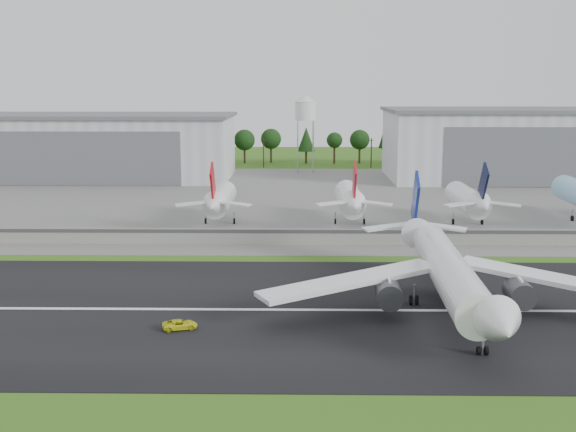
{
  "coord_description": "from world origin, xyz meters",
  "views": [
    {
      "loc": [
        -7.37,
        -94.3,
        33.52
      ],
      "look_at": [
        -9.47,
        40.0,
        9.0
      ],
      "focal_mm": 45.0,
      "sensor_mm": 36.0,
      "label": 1
    }
  ],
  "objects_px": {
    "ground_vehicle": "(180,324)",
    "parked_jet_red_a": "(219,200)",
    "main_airliner": "(449,280)",
    "parked_jet_navy": "(470,200)",
    "parked_jet_red_b": "(350,200)"
  },
  "relations": [
    {
      "from": "ground_vehicle",
      "to": "parked_jet_red_a",
      "type": "bearing_deg",
      "value": -15.02
    },
    {
      "from": "main_airliner",
      "to": "parked_jet_navy",
      "type": "distance_m",
      "value": 69.53
    },
    {
      "from": "parked_jet_navy",
      "to": "parked_jet_red_b",
      "type": "bearing_deg",
      "value": 179.97
    },
    {
      "from": "main_airliner",
      "to": "ground_vehicle",
      "type": "distance_m",
      "value": 39.98
    },
    {
      "from": "main_airliner",
      "to": "parked_jet_navy",
      "type": "relative_size",
      "value": 1.89
    },
    {
      "from": "main_airliner",
      "to": "parked_jet_red_a",
      "type": "bearing_deg",
      "value": -55.74
    },
    {
      "from": "parked_jet_red_b",
      "to": "parked_jet_navy",
      "type": "bearing_deg",
      "value": -0.03
    },
    {
      "from": "main_airliner",
      "to": "parked_jet_red_a",
      "type": "distance_m",
      "value": 78.9
    },
    {
      "from": "main_airliner",
      "to": "ground_vehicle",
      "type": "xyz_separation_m",
      "value": [
        -38.84,
        -8.53,
        -4.12
      ]
    },
    {
      "from": "parked_jet_red_b",
      "to": "parked_jet_navy",
      "type": "relative_size",
      "value": 1.0
    },
    {
      "from": "main_airliner",
      "to": "parked_jet_navy",
      "type": "height_order",
      "value": "main_airliner"
    },
    {
      "from": "ground_vehicle",
      "to": "parked_jet_navy",
      "type": "height_order",
      "value": "parked_jet_navy"
    },
    {
      "from": "ground_vehicle",
      "to": "parked_jet_red_b",
      "type": "bearing_deg",
      "value": -38.02
    },
    {
      "from": "parked_jet_red_a",
      "to": "parked_jet_red_b",
      "type": "height_order",
      "value": "parked_jet_red_b"
    },
    {
      "from": "parked_jet_navy",
      "to": "parked_jet_red_a",
      "type": "bearing_deg",
      "value": -179.99
    }
  ]
}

